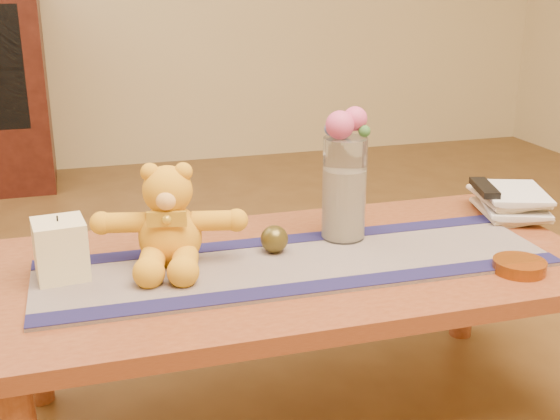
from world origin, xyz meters
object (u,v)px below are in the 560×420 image
object	(u,v)px
tv_remote	(484,188)
amber_dish	(519,266)
teddy_bear	(169,216)
pillar_candle	(61,249)
book_bottom	(481,212)
bronze_ball	(274,239)
glass_vase	(344,189)

from	to	relation	value
tv_remote	amber_dish	xyz separation A→B (m)	(-0.13, -0.36, -0.07)
teddy_bear	amber_dish	world-z (taller)	teddy_bear
pillar_candle	amber_dish	world-z (taller)	pillar_candle
book_bottom	bronze_ball	bearing A→B (deg)	-156.13
bronze_ball	tv_remote	bearing A→B (deg)	9.45
amber_dish	bronze_ball	bearing A→B (deg)	153.11
pillar_candle	glass_vase	distance (m)	0.69
book_bottom	tv_remote	bearing A→B (deg)	-93.00
teddy_bear	pillar_candle	bearing A→B (deg)	-163.27
glass_vase	bronze_ball	size ratio (longest dim) A/B	3.87
book_bottom	tv_remote	distance (m)	0.08
bronze_ball	book_bottom	size ratio (longest dim) A/B	0.30
pillar_candle	amber_dish	xyz separation A→B (m)	(1.00, -0.25, -0.06)
glass_vase	amber_dish	distance (m)	0.45
pillar_candle	book_bottom	distance (m)	1.14
glass_vase	book_bottom	world-z (taller)	glass_vase
bronze_ball	amber_dish	distance (m)	0.57
pillar_candle	book_bottom	world-z (taller)	pillar_candle
teddy_bear	amber_dish	distance (m)	0.81
teddy_bear	book_bottom	xyz separation A→B (m)	(0.89, 0.10, -0.11)
pillar_candle	bronze_ball	size ratio (longest dim) A/B	1.95
teddy_bear	tv_remote	xyz separation A→B (m)	(0.89, 0.09, -0.04)
teddy_bear	pillar_candle	world-z (taller)	teddy_bear
pillar_candle	bronze_ball	world-z (taller)	pillar_candle
pillar_candle	glass_vase	world-z (taller)	glass_vase
teddy_bear	tv_remote	bearing A→B (deg)	19.06
bronze_ball	glass_vase	bearing A→B (deg)	13.29
pillar_candle	tv_remote	xyz separation A→B (m)	(1.13, 0.11, 0.01)
teddy_bear	tv_remote	world-z (taller)	teddy_bear
book_bottom	amber_dish	xyz separation A→B (m)	(-0.13, -0.37, 0.00)
teddy_bear	amber_dish	size ratio (longest dim) A/B	2.77
pillar_candle	tv_remote	size ratio (longest dim) A/B	0.82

